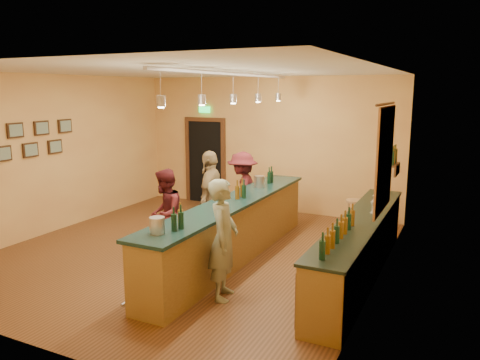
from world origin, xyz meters
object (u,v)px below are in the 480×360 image
at_px(tasting_bar, 233,226).
at_px(customer_a, 165,214).
at_px(customer_c, 242,193).
at_px(bar_stool, 355,207).
at_px(customer_b, 211,198).
at_px(back_counter, 360,247).
at_px(bartender, 223,239).

distance_m(tasting_bar, customer_a, 1.20).
relative_size(customer_c, bar_stool, 2.23).
bearing_deg(bar_stool, tasting_bar, -125.80).
xyz_separation_m(tasting_bar, customer_a, (-1.10, -0.42, 0.18)).
distance_m(tasting_bar, customer_b, 0.99).
distance_m(back_counter, customer_c, 2.99).
relative_size(back_counter, customer_b, 2.54).
relative_size(bartender, customer_c, 1.02).
bearing_deg(customer_c, customer_b, -26.52).
relative_size(back_counter, customer_c, 2.73).
xyz_separation_m(back_counter, customer_c, (-2.66, 1.31, 0.35)).
xyz_separation_m(customer_a, customer_b, (0.34, 0.99, 0.11)).
xyz_separation_m(tasting_bar, customer_b, (-0.76, 0.56, 0.29)).
height_order(tasting_bar, bar_stool, tasting_bar).
height_order(back_counter, customer_b, customer_b).
bearing_deg(bartender, customer_c, 4.72).
distance_m(back_counter, bartender, 2.25).
bearing_deg(bartender, bar_stool, -32.15).
xyz_separation_m(tasting_bar, bartender, (0.55, -1.40, 0.24)).
bearing_deg(customer_c, back_counter, 49.97).
distance_m(customer_b, bar_stool, 2.88).
distance_m(bartender, customer_a, 1.92).
height_order(back_counter, bar_stool, back_counter).
relative_size(bartender, customer_a, 1.09).
distance_m(customer_a, customer_b, 1.05).
distance_m(back_counter, bar_stool, 2.09).
bearing_deg(customer_b, tasting_bar, 40.85).
bearing_deg(customer_b, back_counter, 69.85).
distance_m(back_counter, customer_a, 3.29).
distance_m(back_counter, tasting_bar, 2.12).
distance_m(customer_c, bar_stool, 2.26).
bearing_deg(bartender, customer_a, 43.36).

